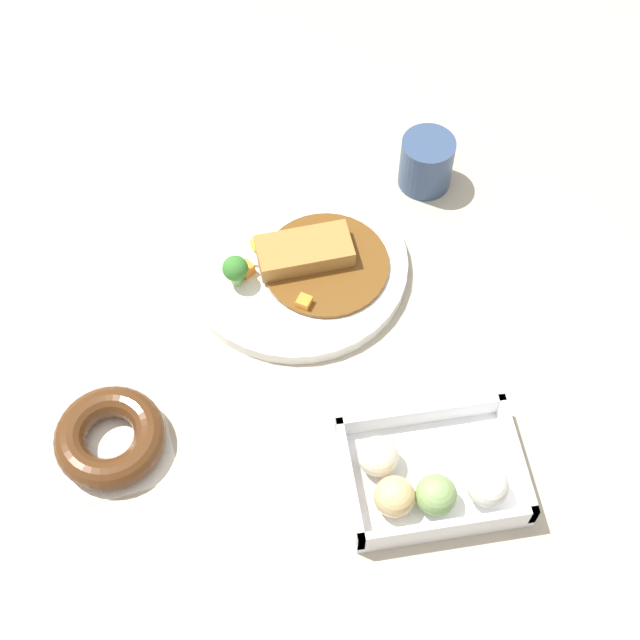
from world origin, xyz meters
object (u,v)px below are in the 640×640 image
object	(u,v)px
chocolate_ring_donut	(110,438)
coffee_mug	(426,163)
curry_plate	(298,263)
donut_box	(429,478)

from	to	relation	value
chocolate_ring_donut	coffee_mug	bearing A→B (deg)	36.99
curry_plate	coffee_mug	bearing A→B (deg)	31.81
donut_box	coffee_mug	distance (m)	0.44
donut_box	chocolate_ring_donut	xyz separation A→B (m)	(-0.34, 0.10, -0.00)
curry_plate	chocolate_ring_donut	distance (m)	0.32
curry_plate	coffee_mug	xyz separation A→B (m)	(0.19, 0.12, 0.02)
curry_plate	chocolate_ring_donut	bearing A→B (deg)	-139.38
donut_box	chocolate_ring_donut	size ratio (longest dim) A/B	1.34
coffee_mug	donut_box	bearing A→B (deg)	-102.06
donut_box	chocolate_ring_donut	world-z (taller)	donut_box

